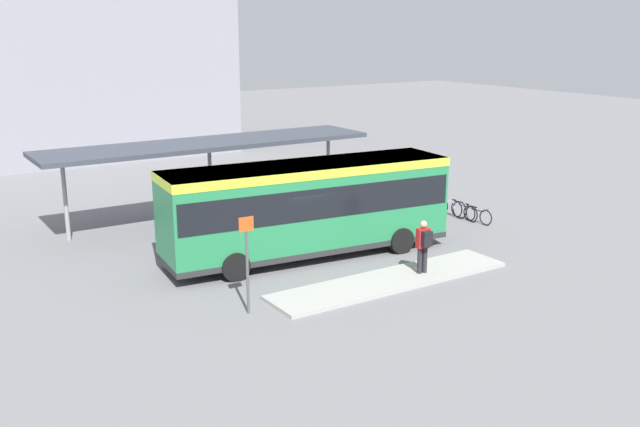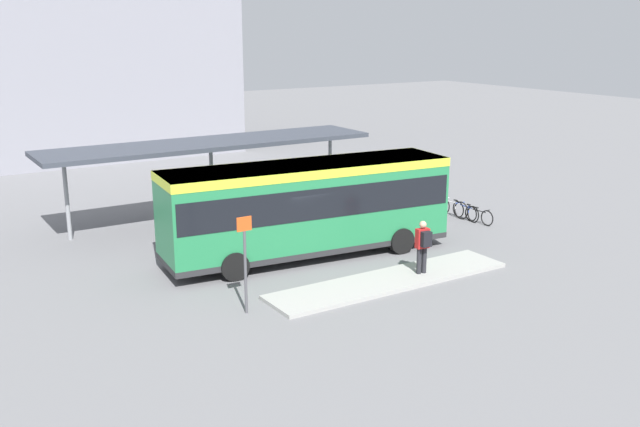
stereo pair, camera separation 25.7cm
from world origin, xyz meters
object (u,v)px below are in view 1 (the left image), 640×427
bicycle_blue (464,211)px  bicycle_black (478,215)px  city_bus (308,203)px  pedestrian_waiting (424,243)px  platform_sign (247,261)px  bicycle_white (450,207)px

bicycle_blue → bicycle_black: bearing=-171.2°
city_bus → bicycle_blue: bearing=10.5°
pedestrian_waiting → platform_sign: platform_sign is taller
bicycle_blue → pedestrian_waiting: bearing=129.5°
bicycle_black → bicycle_blue: bearing=-177.7°
platform_sign → bicycle_blue: bearing=18.6°
bicycle_blue → bicycle_white: 0.71m
city_bus → bicycle_white: size_ratio=5.76×
city_bus → bicycle_black: city_bus is taller
bicycle_white → bicycle_black: bearing=-177.1°
city_bus → pedestrian_waiting: bearing=-56.3°
bicycle_black → bicycle_white: size_ratio=0.85×
city_bus → bicycle_white: 8.21m
city_bus → pedestrian_waiting: size_ratio=5.91×
pedestrian_waiting → bicycle_black: (6.14, 3.73, -0.78)m
pedestrian_waiting → platform_sign: bearing=94.3°
bicycle_white → bicycle_blue: bearing=-175.0°
city_bus → bicycle_blue: 8.24m
city_bus → bicycle_white: city_bus is taller
city_bus → bicycle_black: size_ratio=6.74×
pedestrian_waiting → city_bus: bearing=35.4°
bicycle_blue → platform_sign: (-12.17, -4.09, 1.20)m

